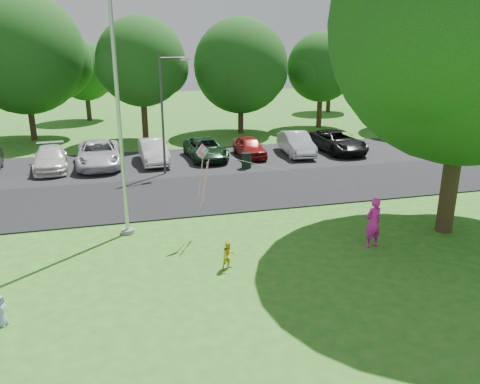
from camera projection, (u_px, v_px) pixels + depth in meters
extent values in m
plane|color=#2D6D1C|center=(255.00, 284.00, 13.88)|extent=(120.00, 120.00, 0.00)
cube|color=black|center=(201.00, 194.00, 22.16)|extent=(60.00, 6.00, 0.06)
cube|color=black|center=(181.00, 162.00, 28.15)|extent=(42.00, 7.00, 0.06)
cylinder|color=#B7BABF|center=(117.00, 99.00, 16.12)|extent=(0.14, 0.14, 10.00)
cylinder|color=gray|center=(128.00, 231.00, 17.61)|extent=(0.50, 0.50, 0.16)
cylinder|color=#3F3F44|center=(162.00, 117.00, 24.57)|extent=(0.13, 0.13, 6.28)
cylinder|color=#3F3F44|center=(173.00, 58.00, 24.06)|extent=(1.41, 0.57, 0.09)
cube|color=silver|center=(185.00, 59.00, 24.48)|extent=(0.52, 0.38, 0.15)
cylinder|color=black|center=(246.00, 161.00, 26.55)|extent=(0.55, 0.55, 0.88)
cylinder|color=black|center=(246.00, 153.00, 26.41)|extent=(0.59, 0.59, 0.05)
cylinder|color=#332316|center=(450.00, 179.00, 17.24)|extent=(0.62, 0.62, 4.13)
sphere|color=#113C10|center=(473.00, 23.00, 15.60)|extent=(9.60, 9.60, 9.60)
sphere|color=#113C10|center=(445.00, 37.00, 14.17)|extent=(5.76, 5.76, 5.76)
sphere|color=#113C10|center=(429.00, 47.00, 14.35)|extent=(4.99, 4.99, 4.99)
cylinder|color=#332316|center=(32.00, 118.00, 34.30)|extent=(0.44, 0.44, 3.19)
sphere|color=#113C10|center=(23.00, 54.00, 32.92)|extent=(8.50, 8.50, 8.50)
sphere|color=#113C10|center=(54.00, 62.00, 34.37)|extent=(5.53, 5.53, 5.53)
cylinder|color=#332316|center=(145.00, 117.00, 34.08)|extent=(0.44, 0.44, 3.43)
sphere|color=#113C10|center=(141.00, 62.00, 32.90)|extent=(6.27, 6.27, 6.27)
sphere|color=#113C10|center=(161.00, 68.00, 33.96)|extent=(4.07, 4.07, 4.07)
sphere|color=#113C10|center=(123.00, 67.00, 31.97)|extent=(3.76, 3.76, 3.76)
cylinder|color=#332316|center=(241.00, 116.00, 37.22)|extent=(0.44, 0.44, 2.66)
sphere|color=#113C10|center=(241.00, 66.00, 36.05)|extent=(7.27, 7.27, 7.27)
sphere|color=#113C10|center=(258.00, 72.00, 37.28)|extent=(4.72, 4.72, 4.72)
sphere|color=#113C10|center=(225.00, 72.00, 34.97)|extent=(4.36, 4.36, 4.36)
cylinder|color=#332316|center=(319.00, 110.00, 39.56)|extent=(0.44, 0.44, 3.02)
sphere|color=#113C10|center=(322.00, 67.00, 38.51)|extent=(5.67, 5.67, 5.67)
sphere|color=#113C10|center=(332.00, 72.00, 39.47)|extent=(3.68, 3.68, 3.68)
sphere|color=#113C10|center=(312.00, 71.00, 37.66)|extent=(3.40, 3.40, 3.40)
cylinder|color=#332316|center=(429.00, 108.00, 39.22)|extent=(0.44, 0.44, 3.42)
sphere|color=#113C10|center=(437.00, 48.00, 37.78)|extent=(8.77, 8.77, 8.77)
sphere|color=#113C10|center=(449.00, 56.00, 39.27)|extent=(5.70, 5.70, 5.70)
sphere|color=#113C10|center=(426.00, 54.00, 36.47)|extent=(5.26, 5.26, 5.26)
cylinder|color=#332316|center=(479.00, 93.00, 55.02)|extent=(0.44, 0.44, 2.60)
sphere|color=#113C10|center=(479.00, 68.00, 53.31)|extent=(3.12, 3.12, 3.12)
cylinder|color=#332316|center=(88.00, 106.00, 43.35)|extent=(0.44, 0.44, 2.60)
sphere|color=#113C10|center=(85.00, 72.00, 42.41)|extent=(5.20, 5.20, 5.20)
sphere|color=#113C10|center=(99.00, 75.00, 43.29)|extent=(3.38, 3.38, 3.38)
sphere|color=#113C10|center=(73.00, 75.00, 41.63)|extent=(3.12, 3.12, 3.12)
cylinder|color=#332316|center=(328.00, 99.00, 48.75)|extent=(0.44, 0.44, 2.60)
sphere|color=#113C10|center=(330.00, 68.00, 47.81)|extent=(5.20, 5.20, 5.20)
sphere|color=#113C10|center=(338.00, 72.00, 48.69)|extent=(3.38, 3.38, 3.38)
sphere|color=#113C10|center=(323.00, 72.00, 47.04)|extent=(3.12, 3.12, 3.12)
imported|color=silver|center=(50.00, 159.00, 26.11)|extent=(2.17, 4.52, 1.27)
imported|color=silver|center=(99.00, 154.00, 26.88)|extent=(2.50, 5.24, 1.44)
imported|color=silver|center=(153.00, 151.00, 27.63)|extent=(1.63, 4.25, 1.38)
imported|color=black|center=(206.00, 149.00, 28.60)|extent=(2.29, 4.60, 1.25)
imported|color=maroon|center=(249.00, 147.00, 29.16)|extent=(1.51, 3.68, 1.25)
imported|color=#B2B7BF|center=(296.00, 144.00, 29.70)|extent=(1.87, 4.43, 1.42)
imported|color=black|center=(337.00, 141.00, 30.46)|extent=(2.65, 5.16, 1.39)
imported|color=#EE1FB2|center=(373.00, 223.00, 16.19)|extent=(0.72, 0.54, 1.80)
imported|color=yellow|center=(229.00, 255.00, 14.72)|extent=(0.53, 0.47, 0.92)
imported|color=#8EA5DB|center=(1.00, 311.00, 11.72)|extent=(0.41, 0.48, 0.84)
cube|color=pink|center=(203.00, 152.00, 16.27)|extent=(0.50, 0.29, 0.55)
cube|color=#8CC6E5|center=(204.00, 151.00, 16.25)|extent=(0.25, 0.15, 0.26)
cylinder|color=white|center=(288.00, 171.00, 16.06)|extent=(5.52, 2.33, 1.20)
cylinder|color=pink|center=(200.00, 179.00, 16.55)|extent=(0.18, 0.24, 1.47)
cylinder|color=pink|center=(206.00, 182.00, 16.68)|extent=(0.21, 0.39, 1.68)
cylinder|color=pink|center=(204.00, 186.00, 16.57)|extent=(0.23, 0.57, 1.88)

